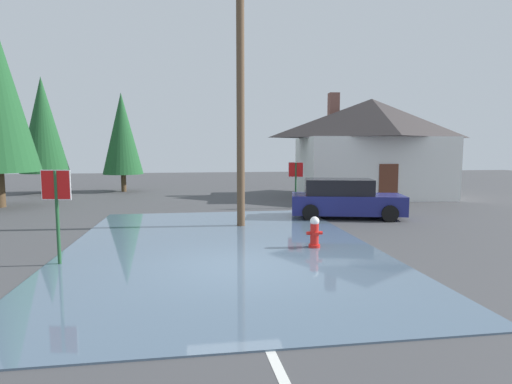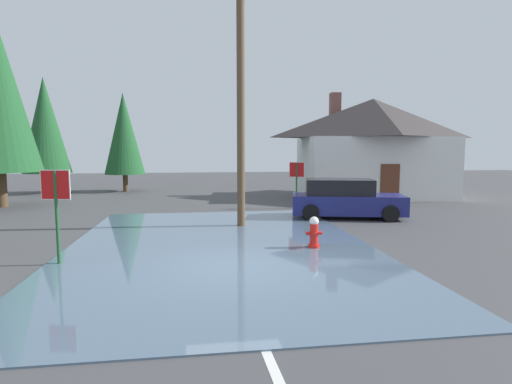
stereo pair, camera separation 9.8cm
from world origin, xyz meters
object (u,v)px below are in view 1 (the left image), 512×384
(stop_sign_near, at_px, (56,198))
(pine_tree_tall_left, at_px, (43,125))
(utility_pole, at_px, (240,99))
(fire_hydrant, at_px, (315,233))
(pine_tree_short_left, at_px, (122,134))
(stop_sign_far, at_px, (296,176))
(parked_car, at_px, (344,199))
(house, at_px, (370,146))

(stop_sign_near, height_order, pine_tree_tall_left, pine_tree_tall_left)
(utility_pole, xyz_separation_m, pine_tree_tall_left, (-10.79, 12.70, -0.28))
(fire_hydrant, relative_size, pine_tree_short_left, 0.14)
(stop_sign_far, bearing_deg, parked_car, -65.02)
(stop_sign_near, xyz_separation_m, utility_pole, (4.85, 4.28, 2.87))
(house, bearing_deg, stop_sign_near, -136.64)
(stop_sign_near, relative_size, house, 0.25)
(fire_hydrant, xyz_separation_m, pine_tree_tall_left, (-12.45, 16.27, 3.77))
(fire_hydrant, bearing_deg, utility_pole, 115.03)
(pine_tree_tall_left, bearing_deg, fire_hydrant, -52.56)
(stop_sign_far, relative_size, pine_tree_short_left, 0.34)
(pine_tree_tall_left, xyz_separation_m, pine_tree_short_left, (4.58, 0.57, -0.47))
(fire_hydrant, distance_m, utility_pole, 5.65)
(pine_tree_tall_left, bearing_deg, stop_sign_near, -70.73)
(fire_hydrant, height_order, stop_sign_far, stop_sign_far)
(utility_pole, bearing_deg, pine_tree_tall_left, 130.34)
(stop_sign_near, distance_m, utility_pole, 7.08)
(fire_hydrant, bearing_deg, pine_tree_short_left, 115.06)
(house, height_order, pine_tree_short_left, pine_tree_short_left)
(pine_tree_short_left, bearing_deg, house, -18.34)
(stop_sign_far, distance_m, pine_tree_short_left, 13.20)
(stop_sign_near, bearing_deg, pine_tree_short_left, 94.42)
(house, bearing_deg, parked_car, -120.65)
(utility_pole, distance_m, parked_car, 5.89)
(fire_hydrant, height_order, pine_tree_short_left, pine_tree_short_left)
(house, bearing_deg, pine_tree_short_left, 161.66)
(stop_sign_near, height_order, parked_car, stop_sign_near)
(pine_tree_short_left, bearing_deg, fire_hydrant, -64.94)
(stop_sign_far, height_order, pine_tree_tall_left, pine_tree_tall_left)
(stop_sign_near, distance_m, parked_car, 10.80)
(stop_sign_near, bearing_deg, stop_sign_far, 46.80)
(fire_hydrant, relative_size, stop_sign_far, 0.41)
(fire_hydrant, relative_size, pine_tree_tall_left, 0.13)
(utility_pole, bearing_deg, house, 44.39)
(utility_pole, height_order, stop_sign_far, utility_pole)
(utility_pole, height_order, pine_tree_tall_left, utility_pole)
(stop_sign_far, distance_m, pine_tree_tall_left, 16.49)
(stop_sign_near, bearing_deg, fire_hydrant, 6.31)
(parked_car, relative_size, pine_tree_short_left, 0.74)
(utility_pole, bearing_deg, pine_tree_short_left, 115.06)
(pine_tree_tall_left, distance_m, pine_tree_short_left, 4.64)
(parked_car, height_order, pine_tree_short_left, pine_tree_short_left)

